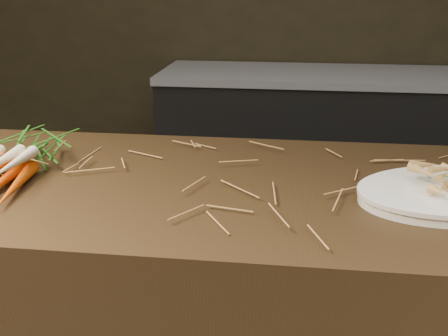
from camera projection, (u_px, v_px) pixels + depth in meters
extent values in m
cube|color=black|center=(328.00, 152.00, 3.09)|extent=(1.80, 0.60, 0.80)
cube|color=#99999E|center=(333.00, 76.00, 2.95)|extent=(1.82, 0.62, 0.04)
cone|color=#D83E00|center=(16.00, 186.00, 1.15)|extent=(0.07, 0.24, 0.03)
cone|color=#CBB892|center=(13.00, 164.00, 1.14)|extent=(0.04, 0.22, 0.04)
ellipsoid|color=#256715|center=(35.00, 144.00, 1.33)|extent=(0.16, 0.21, 0.08)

